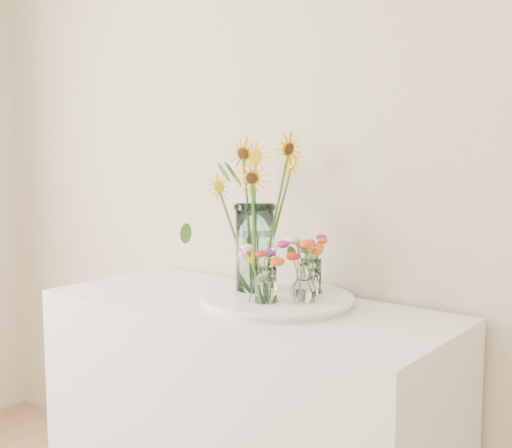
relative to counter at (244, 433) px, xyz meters
The scene contains 10 objects.
counter is the anchor object (origin of this frame).
tray 0.48m from the counter, 26.69° to the left, with size 0.48×0.48×0.03m, color white.
mason_jar 0.63m from the counter, 100.46° to the left, with size 0.13×0.13×0.30m, color #9CD2CD.
sunflower_bouquet 0.75m from the counter, 100.46° to the left, with size 0.59×0.59×0.55m, color #FFC705, non-canonical shape.
small_vase_a 0.55m from the counter, 19.47° to the right, with size 0.07×0.07×0.12m, color white.
wildflower_posy_a 0.59m from the counter, 19.47° to the right, with size 0.21×0.21×0.21m, color #D55512, non-canonical shape.
small_vase_b 0.58m from the counter, 11.72° to the left, with size 0.09×0.09×0.13m, color white, non-canonical shape.
wildflower_posy_b 0.62m from the counter, 11.72° to the left, with size 0.20×0.20×0.22m, color #D55512, non-canonical shape.
small_vase_c 0.58m from the counter, 44.91° to the left, with size 0.07×0.07×0.12m, color white.
wildflower_posy_c 0.62m from the counter, 44.91° to the left, with size 0.17×0.17×0.21m, color #D55512, non-canonical shape.
Camera 1 is at (1.19, 0.32, 1.40)m, focal length 45.00 mm.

